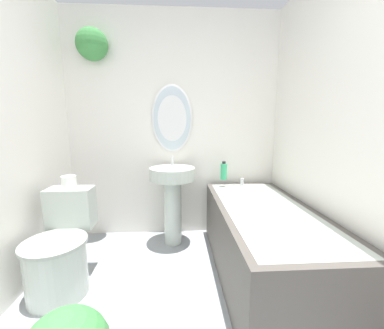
{
  "coord_description": "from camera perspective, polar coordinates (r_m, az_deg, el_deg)",
  "views": [
    {
      "loc": [
        0.04,
        -0.17,
        1.22
      ],
      "look_at": [
        0.14,
        1.5,
        0.94
      ],
      "focal_mm": 22.0,
      "sensor_mm": 36.0,
      "label": 1
    }
  ],
  "objects": [
    {
      "name": "pedestal_sink",
      "position": [
        2.41,
        -4.74,
        -6.53
      ],
      "size": [
        0.46,
        0.46,
        0.9
      ],
      "color": "#B2BCB2",
      "rests_on": "ground_plane"
    },
    {
      "name": "toilet_paper_roll",
      "position": [
        2.14,
        -27.67,
        -3.79
      ],
      "size": [
        0.11,
        0.11,
        0.1
      ],
      "color": "white",
      "rests_on": "toilet"
    },
    {
      "name": "wall_back",
      "position": [
        2.61,
        -5.76,
        10.38
      ],
      "size": [
        2.35,
        0.3,
        2.4
      ],
      "color": "silver",
      "rests_on": "ground_plane"
    },
    {
      "name": "wall_right",
      "position": [
        1.77,
        35.62,
        7.0
      ],
      "size": [
        0.06,
        2.54,
        2.4
      ],
      "color": "silver",
      "rests_on": "ground_plane"
    },
    {
      "name": "toilet",
      "position": [
        2.1,
        -29.24,
        -17.99
      ],
      "size": [
        0.44,
        0.62,
        0.72
      ],
      "color": "#B2BCB2",
      "rests_on": "ground_plane"
    },
    {
      "name": "shampoo_bottle",
      "position": [
        2.51,
        7.69,
        -1.6
      ],
      "size": [
        0.07,
        0.07,
        0.19
      ],
      "color": "#38B275",
      "rests_on": "bathtub"
    },
    {
      "name": "bathtub",
      "position": [
        2.08,
        17.04,
        -17.16
      ],
      "size": [
        0.74,
        1.6,
        0.66
      ],
      "color": "#4C4742",
      "rests_on": "ground_plane"
    }
  ]
}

